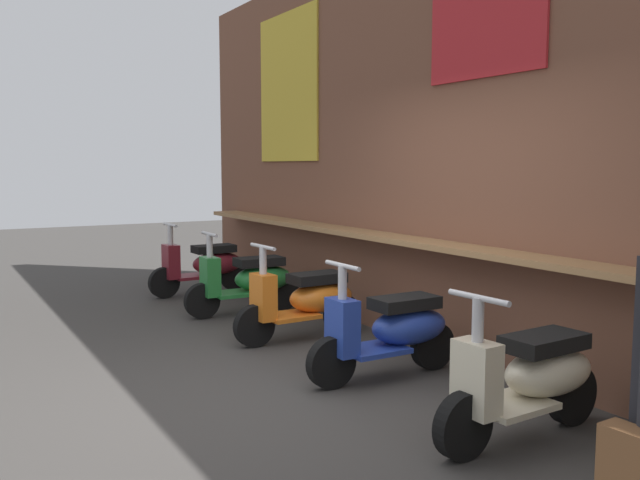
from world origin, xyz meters
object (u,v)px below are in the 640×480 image
at_px(scooter_green, 250,280).
at_px(scooter_blue, 393,330).
at_px(scooter_orange, 307,300).
at_px(scooter_cream, 531,378).
at_px(scooter_maroon, 206,265).

distance_m(scooter_green, scooter_blue, 2.77).
xyz_separation_m(scooter_orange, scooter_cream, (2.87, -0.00, 0.00)).
xyz_separation_m(scooter_maroon, scooter_cream, (5.64, -0.00, 0.00)).
bearing_deg(scooter_green, scooter_orange, 91.72).
xyz_separation_m(scooter_green, scooter_orange, (1.35, -0.00, 0.00)).
bearing_deg(scooter_maroon, scooter_green, 88.66).
distance_m(scooter_maroon, scooter_green, 1.42).
bearing_deg(scooter_green, scooter_blue, 91.72).
relative_size(scooter_orange, scooter_cream, 1.00).
relative_size(scooter_green, scooter_cream, 1.00).
distance_m(scooter_maroon, scooter_blue, 4.19).
distance_m(scooter_maroon, scooter_cream, 5.64).
distance_m(scooter_blue, scooter_cream, 1.45).
height_order(scooter_maroon, scooter_blue, same).
xyz_separation_m(scooter_maroon, scooter_orange, (2.77, -0.00, 0.00)).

